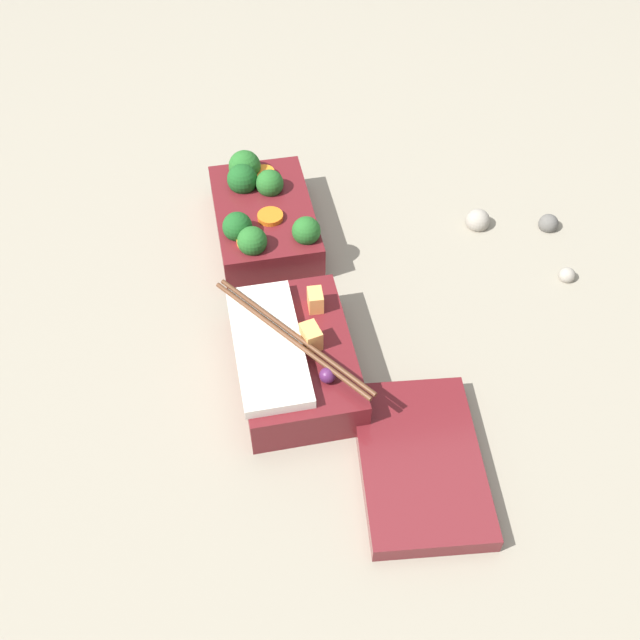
{
  "coord_description": "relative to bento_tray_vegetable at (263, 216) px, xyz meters",
  "views": [
    {
      "loc": [
        0.59,
        -0.07,
        0.65
      ],
      "look_at": [
        0.07,
        0.03,
        0.05
      ],
      "focal_mm": 42.0,
      "sensor_mm": 36.0,
      "label": 1
    }
  ],
  "objects": [
    {
      "name": "ground_plane",
      "position": [
        0.13,
        0.0,
        -0.03
      ],
      "size": [
        3.0,
        3.0,
        0.0
      ],
      "primitive_type": "plane",
      "color": "gray"
    },
    {
      "name": "pebble_2",
      "position": [
        0.04,
        0.28,
        -0.02
      ],
      "size": [
        0.03,
        0.03,
        0.03
      ],
      "primitive_type": "sphere",
      "color": "gray",
      "rests_on": "ground_plane"
    },
    {
      "name": "pebble_0",
      "position": [
        0.15,
        0.35,
        -0.03
      ],
      "size": [
        0.02,
        0.02,
        0.02
      ],
      "primitive_type": "sphere",
      "color": "gray",
      "rests_on": "ground_plane"
    },
    {
      "name": "bento_lid",
      "position": [
        0.37,
        0.1,
        -0.02
      ],
      "size": [
        0.2,
        0.14,
        0.02
      ],
      "primitive_type": "cube",
      "rotation": [
        0.0,
        0.0,
        -0.11
      ],
      "color": "maroon",
      "rests_on": "ground_plane"
    },
    {
      "name": "bento_tray_vegetable",
      "position": [
        0.0,
        0.0,
        0.0
      ],
      "size": [
        0.19,
        0.12,
        0.08
      ],
      "color": "maroon",
      "rests_on": "ground_plane"
    },
    {
      "name": "bento_tray_rice",
      "position": [
        0.23,
        -0.0,
        -0.0
      ],
      "size": [
        0.19,
        0.14,
        0.07
      ],
      "color": "maroon",
      "rests_on": "ground_plane"
    },
    {
      "name": "pebble_1",
      "position": [
        0.06,
        0.37,
        -0.03
      ],
      "size": [
        0.03,
        0.03,
        0.03
      ],
      "primitive_type": "sphere",
      "color": "#595651",
      "rests_on": "ground_plane"
    }
  ]
}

